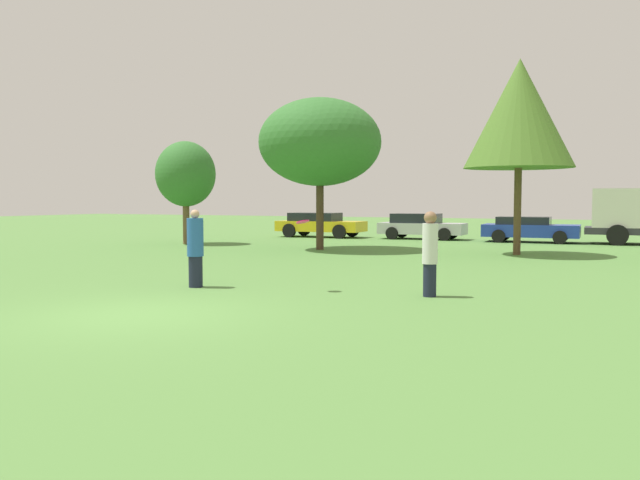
{
  "coord_description": "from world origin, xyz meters",
  "views": [
    {
      "loc": [
        7.63,
        -8.54,
        1.97
      ],
      "look_at": [
        1.34,
        4.41,
        1.07
      ],
      "focal_mm": 36.5,
      "sensor_mm": 36.0,
      "label": 1
    }
  ],
  "objects_px": {
    "parked_car_silver": "(421,226)",
    "parked_car_blue": "(529,229)",
    "tree_0": "(186,174)",
    "frisbee": "(303,222)",
    "tree_1": "(320,142)",
    "parked_car_yellow": "(319,224)",
    "tree_2": "(519,114)",
    "person_catcher": "(430,253)",
    "person_thrower": "(195,249)"
  },
  "relations": [
    {
      "from": "parked_car_blue",
      "to": "person_thrower",
      "type": "bearing_deg",
      "value": -105.12
    },
    {
      "from": "tree_0",
      "to": "parked_car_yellow",
      "type": "relative_size",
      "value": 0.98
    },
    {
      "from": "frisbee",
      "to": "parked_car_blue",
      "type": "bearing_deg",
      "value": 83.91
    },
    {
      "from": "tree_0",
      "to": "parked_car_silver",
      "type": "height_order",
      "value": "tree_0"
    },
    {
      "from": "frisbee",
      "to": "parked_car_yellow",
      "type": "bearing_deg",
      "value": 114.93
    },
    {
      "from": "tree_0",
      "to": "tree_2",
      "type": "relative_size",
      "value": 0.66
    },
    {
      "from": "parked_car_yellow",
      "to": "tree_2",
      "type": "bearing_deg",
      "value": -33.83
    },
    {
      "from": "parked_car_yellow",
      "to": "parked_car_blue",
      "type": "distance_m",
      "value": 10.58
    },
    {
      "from": "tree_2",
      "to": "parked_car_silver",
      "type": "height_order",
      "value": "tree_2"
    },
    {
      "from": "frisbee",
      "to": "parked_car_blue",
      "type": "xyz_separation_m",
      "value": [
        2.01,
        18.88,
        -0.87
      ]
    },
    {
      "from": "tree_2",
      "to": "person_thrower",
      "type": "bearing_deg",
      "value": -112.99
    },
    {
      "from": "tree_2",
      "to": "parked_car_yellow",
      "type": "height_order",
      "value": "tree_2"
    },
    {
      "from": "person_thrower",
      "to": "parked_car_yellow",
      "type": "bearing_deg",
      "value": 97.87
    },
    {
      "from": "tree_0",
      "to": "tree_1",
      "type": "xyz_separation_m",
      "value": [
        6.78,
        -0.36,
        1.12
      ]
    },
    {
      "from": "frisbee",
      "to": "parked_car_yellow",
      "type": "distance_m",
      "value": 20.3
    },
    {
      "from": "tree_0",
      "to": "tree_2",
      "type": "bearing_deg",
      "value": 1.99
    },
    {
      "from": "tree_0",
      "to": "tree_2",
      "type": "xyz_separation_m",
      "value": [
        14.18,
        0.49,
        1.9
      ]
    },
    {
      "from": "person_catcher",
      "to": "frisbee",
      "type": "bearing_deg",
      "value": -1.55
    },
    {
      "from": "person_catcher",
      "to": "frisbee",
      "type": "relative_size",
      "value": 6.01
    },
    {
      "from": "tree_0",
      "to": "parked_car_silver",
      "type": "xyz_separation_m",
      "value": [
        8.32,
        7.97,
        -2.42
      ]
    },
    {
      "from": "tree_1",
      "to": "tree_2",
      "type": "relative_size",
      "value": 0.86
    },
    {
      "from": "tree_0",
      "to": "parked_car_silver",
      "type": "relative_size",
      "value": 1.06
    },
    {
      "from": "tree_2",
      "to": "parked_car_silver",
      "type": "xyz_separation_m",
      "value": [
        -5.85,
        7.48,
        -4.33
      ]
    },
    {
      "from": "parked_car_yellow",
      "to": "tree_1",
      "type": "bearing_deg",
      "value": -66.08
    },
    {
      "from": "person_thrower",
      "to": "tree_2",
      "type": "bearing_deg",
      "value": 57.0
    },
    {
      "from": "parked_car_silver",
      "to": "parked_car_blue",
      "type": "xyz_separation_m",
      "value": [
        5.23,
        -0.1,
        -0.04
      ]
    },
    {
      "from": "person_catcher",
      "to": "parked_car_yellow",
      "type": "distance_m",
      "value": 21.22
    },
    {
      "from": "tree_0",
      "to": "tree_2",
      "type": "height_order",
      "value": "tree_2"
    },
    {
      "from": "person_thrower",
      "to": "frisbee",
      "type": "bearing_deg",
      "value": 1.69
    },
    {
      "from": "person_catcher",
      "to": "parked_car_yellow",
      "type": "bearing_deg",
      "value": -68.02
    },
    {
      "from": "frisbee",
      "to": "parked_car_silver",
      "type": "relative_size",
      "value": 0.07
    },
    {
      "from": "person_thrower",
      "to": "tree_1",
      "type": "xyz_separation_m",
      "value": [
        -2.3,
        11.14,
        3.33
      ]
    },
    {
      "from": "person_thrower",
      "to": "parked_car_silver",
      "type": "bearing_deg",
      "value": 82.23
    },
    {
      "from": "frisbee",
      "to": "parked_car_silver",
      "type": "bearing_deg",
      "value": 99.62
    },
    {
      "from": "frisbee",
      "to": "tree_1",
      "type": "relative_size",
      "value": 0.05
    },
    {
      "from": "person_thrower",
      "to": "person_catcher",
      "type": "height_order",
      "value": "person_thrower"
    },
    {
      "from": "frisbee",
      "to": "tree_0",
      "type": "bearing_deg",
      "value": 136.38
    },
    {
      "from": "tree_0",
      "to": "parked_car_blue",
      "type": "height_order",
      "value": "tree_0"
    },
    {
      "from": "person_catcher",
      "to": "frisbee",
      "type": "height_order",
      "value": "person_catcher"
    },
    {
      "from": "person_thrower",
      "to": "tree_1",
      "type": "relative_size",
      "value": 0.29
    },
    {
      "from": "tree_1",
      "to": "parked_car_yellow",
      "type": "bearing_deg",
      "value": 116.07
    },
    {
      "from": "frisbee",
      "to": "tree_1",
      "type": "distance_m",
      "value": 11.96
    },
    {
      "from": "tree_0",
      "to": "parked_car_yellow",
      "type": "height_order",
      "value": "tree_0"
    },
    {
      "from": "person_catcher",
      "to": "tree_1",
      "type": "relative_size",
      "value": 0.29
    },
    {
      "from": "frisbee",
      "to": "parked_car_silver",
      "type": "xyz_separation_m",
      "value": [
        -3.22,
        18.97,
        -0.83
      ]
    },
    {
      "from": "tree_2",
      "to": "parked_car_silver",
      "type": "distance_m",
      "value": 10.44
    },
    {
      "from": "tree_1",
      "to": "tree_2",
      "type": "bearing_deg",
      "value": 6.6
    },
    {
      "from": "tree_1",
      "to": "person_catcher",
      "type": "bearing_deg",
      "value": -53.96
    },
    {
      "from": "person_thrower",
      "to": "parked_car_blue",
      "type": "xyz_separation_m",
      "value": [
        4.47,
        19.38,
        -0.25
      ]
    },
    {
      "from": "person_thrower",
      "to": "tree_2",
      "type": "height_order",
      "value": "tree_2"
    }
  ]
}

